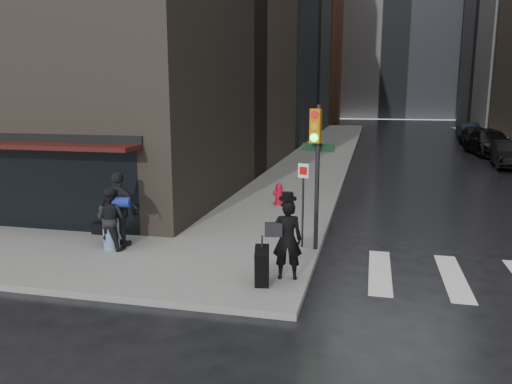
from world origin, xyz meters
TOP-DOWN VIEW (x-y plane):
  - ground at (0.00, 0.00)m, footprint 140.00×140.00m
  - sidewalk_left at (0.00, 27.00)m, footprint 4.00×50.00m
  - bldg_left_far at (-13.00, 62.00)m, footprint 22.00×20.00m
  - bldg_distant at (6.00, 78.00)m, footprint 40.00×12.00m
  - storefront at (-7.00, 1.90)m, footprint 8.40×1.11m
  - man_overcoat at (1.44, -0.40)m, footprint 0.99×1.12m
  - man_jeans at (-3.16, 0.72)m, footprint 1.13×0.66m
  - man_greycoat at (-3.04, 0.98)m, footprint 1.21×0.64m
  - traffic_light at (1.85, 1.83)m, footprint 0.89×0.51m
  - fire_hydrant at (0.05, 6.74)m, footprint 0.45×0.34m
  - parked_car_2 at (10.60, 19.42)m, footprint 1.95×4.58m
  - parked_car_3 at (10.76, 25.26)m, footprint 2.77×5.82m
  - parked_car_4 at (10.90, 31.11)m, footprint 1.95×4.69m
  - parked_car_5 at (11.48, 36.95)m, footprint 1.62×4.47m

SIDE VIEW (x-z plane):
  - ground at x=0.00m, z-range 0.00..0.00m
  - sidewalk_left at x=0.00m, z-range 0.00..0.15m
  - fire_hydrant at x=0.05m, z-range 0.11..0.88m
  - parked_car_5 at x=11.48m, z-range 0.00..1.46m
  - parked_car_2 at x=10.60m, z-range 0.00..1.47m
  - parked_car_4 at x=10.90m, z-range 0.00..1.59m
  - parked_car_3 at x=10.76m, z-range 0.00..1.64m
  - man_jeans at x=-3.16m, z-range 0.15..1.75m
  - man_overcoat at x=1.44m, z-range -0.01..1.91m
  - man_greycoat at x=-3.04m, z-range 0.15..2.11m
  - storefront at x=-7.00m, z-range 0.41..3.24m
  - traffic_light at x=1.85m, z-range 0.68..4.31m
  - bldg_left_far at x=-13.00m, z-range 0.00..26.00m
  - bldg_distant at x=6.00m, z-range 0.00..32.00m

